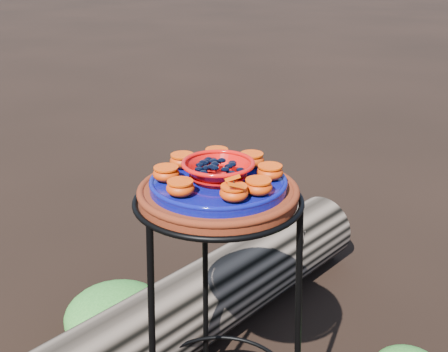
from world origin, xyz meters
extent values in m
cylinder|color=#3B1D0C|center=(0.00, 0.00, 0.72)|extent=(0.37, 0.37, 0.03)
cylinder|color=#040063|center=(0.00, 0.00, 0.74)|extent=(0.32, 0.32, 0.02)
ellipsoid|color=#A80F09|center=(0.01, -0.12, 0.77)|extent=(0.06, 0.06, 0.03)
ellipsoid|color=#A80F09|center=(0.07, -0.10, 0.77)|extent=(0.06, 0.06, 0.03)
ellipsoid|color=#A80F09|center=(0.12, -0.02, 0.77)|extent=(0.06, 0.06, 0.03)
ellipsoid|color=#A80F09|center=(0.10, 0.07, 0.77)|extent=(0.06, 0.06, 0.03)
ellipsoid|color=#A80F09|center=(0.02, 0.12, 0.77)|extent=(0.06, 0.06, 0.03)
ellipsoid|color=#A80F09|center=(-0.07, 0.10, 0.77)|extent=(0.06, 0.06, 0.03)
ellipsoid|color=#A80F09|center=(-0.12, 0.02, 0.77)|extent=(0.06, 0.06, 0.03)
ellipsoid|color=#A80F09|center=(-0.10, -0.07, 0.77)|extent=(0.06, 0.06, 0.03)
ellipsoid|color=#25621F|center=(-0.27, 0.47, 0.09)|extent=(0.36, 0.36, 0.18)
camera|label=1|loc=(-0.23, -1.18, 1.25)|focal=45.00mm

